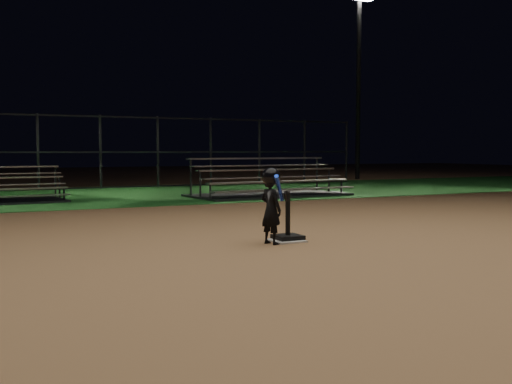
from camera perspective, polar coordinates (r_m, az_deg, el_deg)
name	(u,v)px	position (r m, az deg, el deg)	size (l,w,h in m)	color
ground	(286,241)	(8.58, 2.94, -4.75)	(80.00, 80.00, 0.00)	#A8784C
grass_strip	(122,195)	(17.95, -12.70, -0.25)	(60.00, 8.00, 0.01)	#1B551E
home_plate	(286,241)	(8.58, 2.94, -4.67)	(0.45, 0.45, 0.02)	beige
batting_tee	(288,231)	(8.64, 3.06, -3.71)	(0.38, 0.38, 0.70)	black
child_batter	(271,203)	(8.26, 1.46, -1.10)	(0.44, 0.59, 1.07)	black
bleacher_right	(269,188)	(16.99, 1.29, 0.36)	(4.62, 2.51, 1.10)	#AEAEB3
backstop_fence	(101,152)	(20.83, -14.66, 3.72)	(20.08, 0.08, 2.50)	#38383D
light_pole_right	(359,70)	(27.80, 9.87, 11.47)	(0.90, 0.53, 8.30)	#2D2D30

